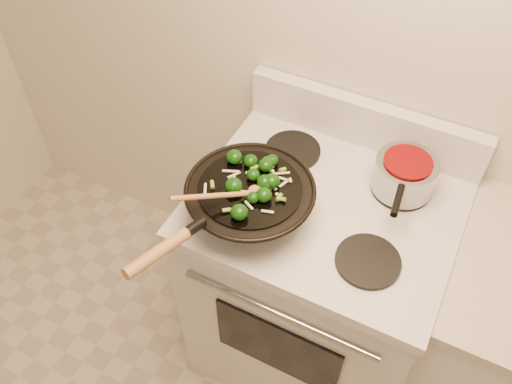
% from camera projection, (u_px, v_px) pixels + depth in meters
% --- Properties ---
extents(stove, '(0.78, 0.67, 1.08)m').
position_uv_depth(stove, '(315.00, 282.00, 1.96)').
color(stove, silver).
rests_on(stove, ground).
extents(wok, '(0.37, 0.60, 0.18)m').
position_uv_depth(wok, '(249.00, 200.00, 1.52)').
color(wok, black).
rests_on(wok, stove).
extents(stirfry, '(0.23, 0.26, 0.04)m').
position_uv_depth(stirfry, '(254.00, 179.00, 1.49)').
color(stirfry, '#0C3608').
rests_on(stirfry, wok).
extents(wooden_spoon, '(0.20, 0.21, 0.08)m').
position_uv_depth(wooden_spoon, '(232.00, 194.00, 1.43)').
color(wooden_spoon, '#A77041').
rests_on(wooden_spoon, wok).
extents(saucepan, '(0.18, 0.30, 0.11)m').
position_uv_depth(saucepan, '(405.00, 175.00, 1.60)').
color(saucepan, '#92959A').
rests_on(saucepan, stove).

